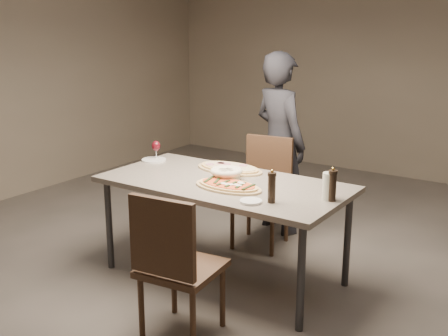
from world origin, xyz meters
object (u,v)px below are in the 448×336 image
Objects in this scene: chair_near at (174,260)px; chair_far at (264,185)px; pepper_mill_left at (272,187)px; dining_table at (224,189)px; bread_basket at (226,173)px; carafe at (329,186)px; zucchini_pizza at (228,186)px; ham_pizza at (230,168)px; diner at (280,143)px.

chair_near is 1.02× the size of chair_far.
pepper_mill_left is 0.79m from chair_near.
dining_table is 7.63× the size of bread_basket.
chair_near reaches higher than carafe.
carafe reaches higher than chair_far.
zucchini_pizza is at bearing -45.43° from dining_table.
ham_pizza is 0.27m from bread_basket.
chair_far is (0.04, 0.48, -0.25)m from ham_pizza.
pepper_mill_left is at bearing -50.46° from ham_pizza.
dining_table is at bearing -177.44° from carafe.
carafe is at bearing 153.29° from diner.
pepper_mill_left is at bearing -23.56° from dining_table.
dining_table is at bearing -80.32° from bread_basket.
bread_basket is at bearing 153.12° from pepper_mill_left.
chair_far is at bearing 95.41° from chair_near.
zucchini_pizza is (0.12, -0.12, 0.07)m from dining_table.
chair_far is (-0.34, 1.64, -0.01)m from chair_near.
chair_far reaches higher than ham_pizza.
chair_far is at bearing 141.14° from carafe.
ham_pizza is at bearing 110.93° from zucchini_pizza.
bread_basket is 1.07× the size of pepper_mill_left.
zucchini_pizza is 2.34× the size of pepper_mill_left.
bread_basket is at bearing 119.10° from diner.
carafe is at bearing -0.34° from bread_basket.
zucchini_pizza is 0.55× the size of chair_near.
zucchini_pizza is at bearing 123.89° from diner.
pepper_mill_left is at bearing -26.48° from zucchini_pizza.
ham_pizza is 0.35× the size of diner.
dining_table is 1.11× the size of diner.
dining_table is 1.92× the size of chair_near.
pepper_mill_left is (0.66, -0.51, 0.09)m from ham_pizza.
carafe reaches higher than ham_pizza.
ham_pizza is 2.55× the size of pepper_mill_left.
zucchini_pizza is 2.86× the size of carafe.
chair_near is at bearing -121.32° from carafe.
chair_near is at bearing -84.87° from ham_pizza.
pepper_mill_left is at bearing 138.38° from diner.
chair_near is (0.25, -0.92, -0.28)m from bread_basket.
chair_near is (-0.28, -0.66, -0.33)m from pepper_mill_left.
chair_near is 1.68m from chair_far.
chair_near is 2.04m from diner.
pepper_mill_left reaches higher than zucchini_pizza.
bread_basket is at bearing 179.66° from carafe.
chair_far reaches higher than dining_table.
ham_pizza is at bearing 76.65° from chair_far.
zucchini_pizza is 2.18× the size of bread_basket.
ham_pizza is at bearing 142.42° from pepper_mill_left.
ham_pizza is 0.61× the size of chair_far.
pepper_mill_left reaches higher than chair_far.
zucchini_pizza is at bearing -52.01° from bread_basket.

